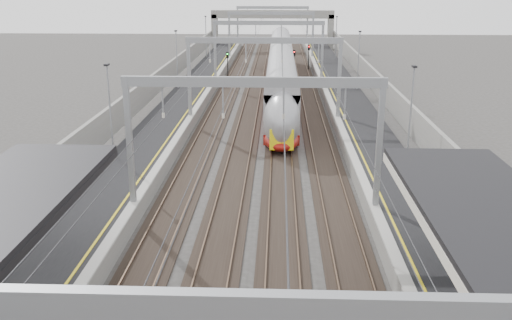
{
  "coord_description": "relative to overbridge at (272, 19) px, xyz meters",
  "views": [
    {
      "loc": [
        1.23,
        -5.56,
        12.1
      ],
      "look_at": [
        0.0,
        25.37,
        2.29
      ],
      "focal_mm": 40.0,
      "sensor_mm": 36.0,
      "label": 1
    }
  ],
  "objects": [
    {
      "name": "tracks",
      "position": [
        0.0,
        -55.0,
        -5.26
      ],
      "size": [
        11.4,
        140.0,
        0.2
      ],
      "color": "black",
      "rests_on": "ground"
    },
    {
      "name": "signal_green",
      "position": [
        -5.2,
        -33.83,
        -2.89
      ],
      "size": [
        0.32,
        0.32,
        3.48
      ],
      "color": "black",
      "rests_on": "ground"
    },
    {
      "name": "signal_red_near",
      "position": [
        3.2,
        -31.31,
        -2.89
      ],
      "size": [
        0.32,
        0.32,
        3.48
      ],
      "color": "black",
      "rests_on": "ground"
    },
    {
      "name": "overhead_line",
      "position": [
        0.0,
        -48.38,
        0.83
      ],
      "size": [
        13.0,
        140.0,
        6.6
      ],
      "color": "gray",
      "rests_on": "platform_left"
    },
    {
      "name": "signal_red_far",
      "position": [
        5.4,
        -25.05,
        -2.89
      ],
      "size": [
        0.32,
        0.32,
        3.48
      ],
      "color": "black",
      "rests_on": "ground"
    },
    {
      "name": "wall_left",
      "position": [
        -11.2,
        -55.0,
        -3.71
      ],
      "size": [
        0.3,
        120.0,
        3.2
      ],
      "primitive_type": "cube",
      "color": "gray",
      "rests_on": "ground"
    },
    {
      "name": "platform_right",
      "position": [
        8.0,
        -55.0,
        -4.81
      ],
      "size": [
        4.0,
        120.0,
        1.0
      ],
      "primitive_type": "cube",
      "color": "black",
      "rests_on": "ground"
    },
    {
      "name": "train",
      "position": [
        1.5,
        -43.65,
        -3.2
      ],
      "size": [
        2.72,
        49.63,
        4.31
      ],
      "color": "maroon",
      "rests_on": "ground"
    },
    {
      "name": "overbridge",
      "position": [
        0.0,
        0.0,
        0.0
      ],
      "size": [
        22.0,
        2.2,
        6.9
      ],
      "color": "gray",
      "rests_on": "ground"
    },
    {
      "name": "wall_right",
      "position": [
        11.2,
        -55.0,
        -3.71
      ],
      "size": [
        0.3,
        120.0,
        3.2
      ],
      "primitive_type": "cube",
      "color": "gray",
      "rests_on": "ground"
    },
    {
      "name": "platform_left",
      "position": [
        -8.0,
        -55.0,
        -4.81
      ],
      "size": [
        4.0,
        120.0,
        1.0
      ],
      "primitive_type": "cube",
      "color": "black",
      "rests_on": "ground"
    }
  ]
}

